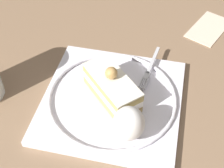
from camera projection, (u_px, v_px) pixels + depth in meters
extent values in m
plane|color=#86674C|center=(104.00, 113.00, 0.56)|extent=(2.40, 2.40, 0.00)
cube|color=white|center=(112.00, 101.00, 0.57)|extent=(0.26, 0.26, 0.01)
torus|color=white|center=(112.00, 97.00, 0.57)|extent=(0.25, 0.25, 0.01)
cube|color=tan|center=(112.00, 93.00, 0.56)|extent=(0.12, 0.11, 0.01)
cube|color=white|center=(112.00, 88.00, 0.55)|extent=(0.12, 0.11, 0.01)
cube|color=tan|center=(112.00, 82.00, 0.54)|extent=(0.12, 0.11, 0.01)
cube|color=white|center=(112.00, 79.00, 0.53)|extent=(0.12, 0.11, 0.00)
sphere|color=tan|center=(111.00, 73.00, 0.53)|extent=(0.02, 0.02, 0.02)
ellipsoid|color=white|center=(129.00, 123.00, 0.49)|extent=(0.05, 0.05, 0.06)
cube|color=silver|center=(153.00, 60.00, 0.62)|extent=(0.08, 0.02, 0.00)
cube|color=silver|center=(146.00, 76.00, 0.59)|extent=(0.02, 0.01, 0.00)
cube|color=silver|center=(141.00, 83.00, 0.58)|extent=(0.02, 0.01, 0.00)
cube|color=silver|center=(142.00, 83.00, 0.58)|extent=(0.02, 0.01, 0.00)
cube|color=silver|center=(144.00, 84.00, 0.58)|extent=(0.02, 0.01, 0.00)
cube|color=silver|center=(146.00, 84.00, 0.58)|extent=(0.02, 0.01, 0.00)
cube|color=beige|center=(209.00, 28.00, 0.72)|extent=(0.13, 0.11, 0.00)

